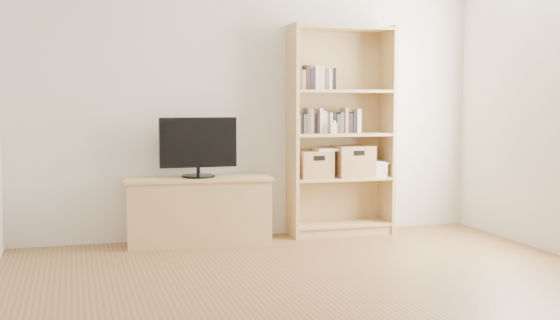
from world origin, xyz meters
name	(u,v)px	position (x,y,z in m)	size (l,w,h in m)	color
floor	(353,309)	(0.00, 0.00, 0.00)	(4.50, 5.00, 0.01)	brown
back_wall	(253,100)	(0.00, 2.50, 1.30)	(4.50, 0.02, 2.60)	silver
tv_stand	(199,212)	(-0.57, 2.26, 0.29)	(1.27, 0.47, 0.58)	tan
bookshelf	(341,131)	(0.83, 2.32, 1.01)	(1.01, 0.36, 2.01)	tan
television	(198,147)	(-0.57, 2.26, 0.88)	(0.70, 0.05, 0.55)	black
books_row_mid	(340,121)	(0.83, 2.34, 1.10)	(0.87, 0.17, 0.23)	#BAB09F
books_row_upper	(318,80)	(0.60, 2.35, 1.49)	(0.34, 0.13, 0.18)	#BAB09F
baby_monitor	(334,128)	(0.71, 2.21, 1.03)	(0.05, 0.03, 0.10)	white
basket_left	(314,164)	(0.56, 2.32, 0.69)	(0.31, 0.26, 0.26)	olive
basket_right	(353,161)	(0.95, 2.31, 0.71)	(0.36, 0.30, 0.30)	olive
laptop	(330,149)	(0.72, 2.32, 0.83)	(0.31, 0.21, 0.02)	white
magazine_stack	(374,169)	(1.17, 2.31, 0.62)	(0.19, 0.27, 0.13)	beige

